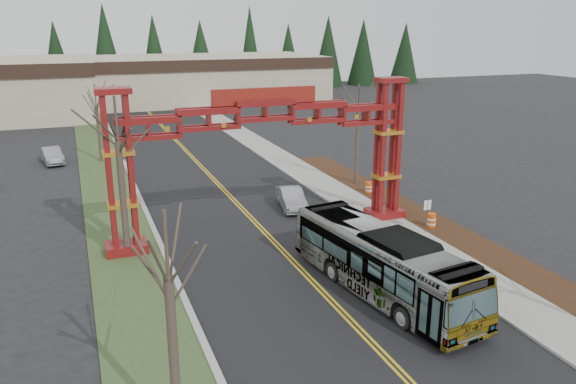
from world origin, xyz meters
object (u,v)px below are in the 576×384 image
retail_building_east (201,78)px  street_sign (427,210)px  transit_bus (382,262)px  barrel_mid (394,202)px  barrel_north (369,188)px  bare_tree_median_near (168,278)px  gateway_arch (265,135)px  bare_tree_median_mid (118,142)px  silver_sedan (291,198)px  parked_car_far_a (52,155)px  bare_tree_right_far (358,110)px  bare_tree_median_far (96,106)px  barrel_south (431,221)px

retail_building_east → street_sign: retail_building_east is taller
transit_bus → barrel_mid: (7.14, 10.61, -1.10)m
street_sign → barrel_north: bearing=84.2°
retail_building_east → bare_tree_median_near: size_ratio=5.22×
gateway_arch → bare_tree_median_mid: gateway_arch is taller
silver_sedan → barrel_mid: silver_sedan is taller
transit_bus → bare_tree_median_near: size_ratio=1.54×
retail_building_east → parked_car_far_a: bearing=-119.9°
retail_building_east → silver_sedan: 58.42m
bare_tree_right_far → barrel_mid: size_ratio=8.36×
parked_car_far_a → barrel_north: bearing=-50.1°
retail_building_east → bare_tree_right_far: size_ratio=4.92×
retail_building_east → bare_tree_median_mid: 65.07m
bare_tree_median_mid → bare_tree_right_far: bare_tree_median_mid is taller
silver_sedan → barrel_north: size_ratio=4.61×
gateway_arch → silver_sedan: (3.18, 4.00, -5.30)m
barrel_mid → parked_car_far_a: bearing=134.6°
barrel_mid → bare_tree_median_near: bearing=-136.3°
bare_tree_median_mid → bare_tree_median_far: size_ratio=1.23×
parked_car_far_a → bare_tree_median_mid: 25.04m
silver_sedan → bare_tree_median_near: bare_tree_median_near is taller
barrel_mid → barrel_north: bearing=89.4°
retail_building_east → silver_sedan: retail_building_east is taller
silver_sedan → barrel_south: 9.36m
barrel_south → barrel_north: size_ratio=1.08×
street_sign → bare_tree_median_far: bearing=122.7°
silver_sedan → street_sign: (5.60, -7.46, 0.84)m
silver_sedan → bare_tree_right_far: bare_tree_right_far is taller
bare_tree_right_far → barrel_north: 5.97m
street_sign → barrel_south: street_sign is taller
bare_tree_median_far → bare_tree_right_far: 23.39m
barrel_mid → barrel_north: 3.51m
barrel_mid → barrel_north: (0.03, 3.51, -0.01)m
transit_bus → bare_tree_median_near: bare_tree_median_near is taller
bare_tree_median_far → gateway_arch: bearing=-70.5°
bare_tree_median_far → street_sign: bearing=-57.3°
bare_tree_right_far → barrel_south: size_ratio=7.90×
transit_bus → bare_tree_right_far: size_ratio=1.45×
transit_bus → retail_building_east: bearing=75.7°
parked_car_far_a → retail_building_east: bearing=50.4°
retail_building_east → parked_car_far_a: retail_building_east is taller
transit_bus → barrel_mid: transit_bus is taller
silver_sedan → barrel_south: silver_sedan is taller
parked_car_far_a → bare_tree_median_near: bare_tree_median_near is taller
parked_car_far_a → barrel_south: 34.15m
street_sign → barrel_north: (0.86, 8.47, -1.08)m
barrel_south → barrel_north: (-0.01, 7.76, -0.04)m
silver_sedan → street_sign: size_ratio=1.96×
bare_tree_median_mid → transit_bus: bearing=-39.5°
bare_tree_median_near → bare_tree_right_far: (18.00, 23.07, 0.43)m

